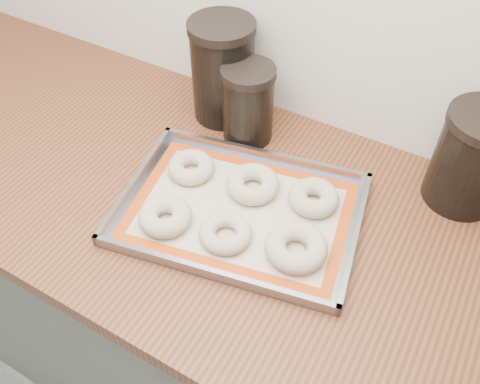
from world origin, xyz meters
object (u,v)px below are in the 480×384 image
Objects in this scene: bagel_back_right at (314,198)px; canister_mid at (248,104)px; bagel_back_mid at (253,184)px; canister_right at (473,159)px; baking_tray at (240,211)px; bagel_front_left at (165,216)px; bagel_front_right at (296,247)px; bagel_back_left at (191,167)px; canister_left at (223,71)px; bagel_front_mid at (226,233)px.

canister_mid is (-0.22, 0.12, 0.07)m from bagel_back_right.
canister_right is at bearing 28.28° from bagel_back_mid.
canister_mid reaches higher than bagel_back_right.
baking_tray is 0.15m from bagel_front_left.
bagel_front_right is 0.29m from bagel_back_left.
bagel_back_left is at bearing 103.40° from bagel_front_left.
canister_left is at bearing 133.71° from bagel_back_mid.
bagel_back_left is at bearing 143.33° from bagel_front_mid.
baking_tray is 0.07m from bagel_front_mid.
canister_right is at bearing 37.13° from bagel_front_left.
canister_left is 1.15× the size of canister_right.
canister_left reaches higher than canister_mid.
canister_left is (-0.20, 0.33, 0.10)m from bagel_front_mid.
canister_left is 0.10m from canister_mid.
canister_mid is (0.01, 0.31, 0.07)m from bagel_front_left.
canister_left is at bearing 126.77° from baking_tray.
baking_tray is at bearing 97.97° from bagel_front_mid.
bagel_front_mid is 0.42× the size of canister_left.
canister_right is at bearing 34.91° from bagel_back_right.
baking_tray is 0.34m from canister_left.
bagel_front_left is at bearing -76.60° from bagel_back_left.
baking_tray is 4.52× the size of bagel_front_right.
bagel_back_left is (-0.15, 0.11, 0.00)m from bagel_front_mid.
canister_mid reaches higher than baking_tray.
canister_mid is (-0.10, 0.21, 0.08)m from baking_tray.
canister_mid is at bearing 115.59° from baking_tray.
bagel_back_mid is 1.08× the size of bagel_back_right.
bagel_front_mid is at bearing -123.48° from bagel_back_right.
bagel_back_left is 0.98× the size of bagel_back_right.
bagel_back_mid is (-0.02, 0.13, 0.00)m from bagel_front_mid.
bagel_back_right is at bearing 39.39° from bagel_front_left.
bagel_back_mid is 0.42m from canister_right.
baking_tray is at bearing -53.23° from canister_left.
baking_tray is 5.32× the size of bagel_back_left.
canister_right is (0.36, 0.26, 0.10)m from baking_tray.
bagel_front_mid is at bearing -83.06° from bagel_back_mid.
canister_left is at bearing 121.59° from bagel_front_mid.
baking_tray is at bearing -64.41° from canister_mid.
bagel_front_left is 0.95× the size of bagel_back_mid.
canister_left reaches higher than bagel_back_left.
bagel_front_right is at bearing -15.32° from baking_tray.
baking_tray is at bearing 41.25° from bagel_front_left.
bagel_back_right reaches higher than bagel_back_left.
bagel_back_mid is 0.28m from canister_left.
bagel_back_mid is at bearing 95.75° from baking_tray.
bagel_front_left is 0.29m from bagel_back_right.
bagel_back_mid is at bearing -151.72° from canister_right.
bagel_back_left reaches higher than baking_tray.
baking_tray is 0.15m from bagel_back_left.
bagel_front_left is at bearing -140.61° from bagel_back_right.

